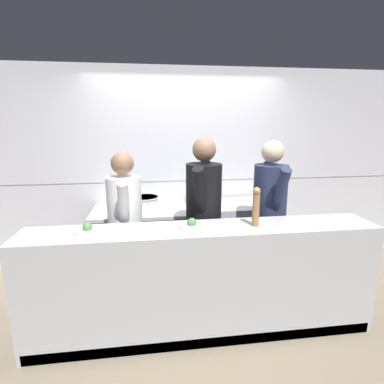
# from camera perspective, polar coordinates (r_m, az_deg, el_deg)

# --- Properties ---
(ground_plane) EXTENTS (14.00, 14.00, 0.00)m
(ground_plane) POSITION_cam_1_polar(r_m,az_deg,el_deg) (3.28, 1.63, -22.53)
(ground_plane) COLOR #7F705B
(wall_back_tiled) EXTENTS (8.00, 0.06, 2.60)m
(wall_back_tiled) POSITION_cam_1_polar(r_m,az_deg,el_deg) (4.02, -1.32, 4.38)
(wall_back_tiled) COLOR silver
(wall_back_tiled) RESTS_ON ground_plane
(oven_range) EXTENTS (1.14, 0.71, 0.88)m
(oven_range) POSITION_cam_1_polar(r_m,az_deg,el_deg) (3.84, -9.57, -9.55)
(oven_range) COLOR #232326
(oven_range) RESTS_ON ground_plane
(prep_counter) EXTENTS (1.09, 0.65, 0.91)m
(prep_counter) POSITION_cam_1_polar(r_m,az_deg,el_deg) (3.96, 7.90, -8.57)
(prep_counter) COLOR #B7BABF
(prep_counter) RESTS_ON ground_plane
(pass_counter) EXTENTS (3.09, 0.45, 1.02)m
(pass_counter) POSITION_cam_1_polar(r_m,az_deg,el_deg) (2.81, 2.15, -16.74)
(pass_counter) COLOR #B7BABF
(pass_counter) RESTS_ON ground_plane
(stock_pot) EXTENTS (0.33, 0.33, 0.14)m
(stock_pot) POSITION_cam_1_polar(r_m,az_deg,el_deg) (3.70, -8.92, -1.89)
(stock_pot) COLOR beige
(stock_pot) RESTS_ON oven_range
(mixing_bowl_steel) EXTENTS (0.22, 0.22, 0.10)m
(mixing_bowl_steel) POSITION_cam_1_polar(r_m,az_deg,el_deg) (3.76, 5.05, -1.57)
(mixing_bowl_steel) COLOR #B7BABF
(mixing_bowl_steel) RESTS_ON prep_counter
(chefs_knife) EXTENTS (0.34, 0.04, 0.02)m
(chefs_knife) POSITION_cam_1_polar(r_m,az_deg,el_deg) (3.63, 4.63, -2.77)
(chefs_knife) COLOR #B7BABF
(chefs_knife) RESTS_ON prep_counter
(plated_dish_main) EXTENTS (0.22, 0.22, 0.08)m
(plated_dish_main) POSITION_cam_1_polar(r_m,az_deg,el_deg) (2.65, -19.29, -6.75)
(plated_dish_main) COLOR white
(plated_dish_main) RESTS_ON pass_counter
(plated_dish_appetiser) EXTENTS (0.23, 0.23, 0.08)m
(plated_dish_appetiser) POSITION_cam_1_polar(r_m,az_deg,el_deg) (2.61, -0.04, -6.23)
(plated_dish_appetiser) COLOR white
(plated_dish_appetiser) RESTS_ON pass_counter
(pepper_mill) EXTENTS (0.07, 0.07, 0.35)m
(pepper_mill) POSITION_cam_1_polar(r_m,az_deg,el_deg) (2.65, 12.10, -2.62)
(pepper_mill) COLOR #AD7A47
(pepper_mill) RESTS_ON pass_counter
(chef_head_cook) EXTENTS (0.35, 0.72, 1.64)m
(chef_head_cook) POSITION_cam_1_polar(r_m,az_deg,el_deg) (3.05, -12.54, -6.24)
(chef_head_cook) COLOR black
(chef_head_cook) RESTS_ON ground_plane
(chef_sous) EXTENTS (0.46, 0.76, 1.77)m
(chef_sous) POSITION_cam_1_polar(r_m,az_deg,el_deg) (3.07, 2.21, -4.42)
(chef_sous) COLOR black
(chef_sous) RESTS_ON ground_plane
(chef_line) EXTENTS (0.36, 0.75, 1.73)m
(chef_line) POSITION_cam_1_polar(r_m,az_deg,el_deg) (3.31, 14.44, -3.88)
(chef_line) COLOR black
(chef_line) RESTS_ON ground_plane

